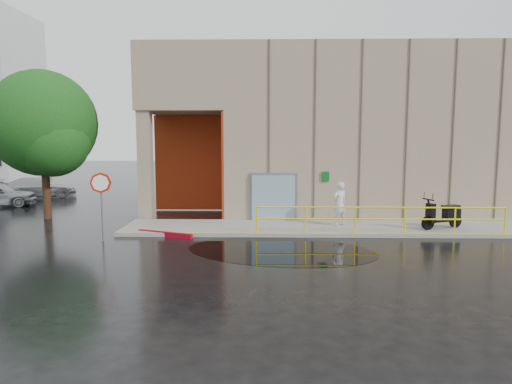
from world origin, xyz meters
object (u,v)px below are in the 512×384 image
person (340,204)px  red_curb (165,234)px  tree_near (45,127)px  stop_sign (101,191)px  car_c (39,188)px  scooter (443,207)px

person → red_curb: (-7.00, -1.62, -0.97)m
tree_near → stop_sign: bearing=-47.6°
red_curb → car_c: size_ratio=0.54×
scooter → car_c: scooter is taller
person → scooter: 4.10m
red_curb → car_c: (-10.44, 11.09, 0.56)m
scooter → red_curb: scooter is taller
red_curb → car_c: car_c is taller
stop_sign → person: bearing=15.1°
scooter → person: bearing=149.9°
stop_sign → tree_near: size_ratio=0.37×
red_curb → car_c: 15.25m
stop_sign → red_curb: 2.88m
tree_near → scooter: bearing=-8.8°
red_curb → tree_near: 8.37m
person → tree_near: size_ratio=0.26×
person → car_c: (-17.44, 9.47, -0.42)m
scooter → tree_near: tree_near is taller
car_c → stop_sign: bearing=-169.8°
car_c → tree_near: bearing=-175.2°
person → tree_near: 13.78m
stop_sign → tree_near: (-4.13, 4.53, 2.41)m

